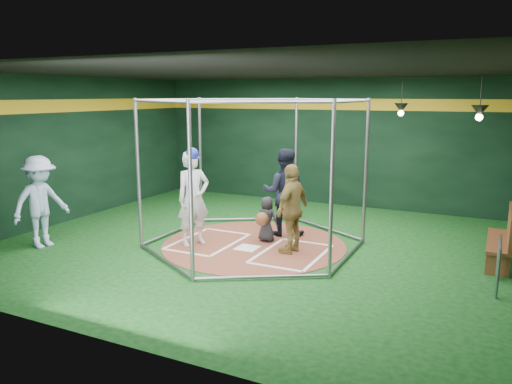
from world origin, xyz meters
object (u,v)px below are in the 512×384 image
at_px(batter_figure, 193,197).
at_px(umpire, 284,192).
at_px(dugout_bench, 504,236).
at_px(visitor_leopard, 292,209).

xyz_separation_m(batter_figure, umpire, (1.38, 1.48, -0.04)).
distance_m(batter_figure, dugout_bench, 5.97).
distance_m(visitor_leopard, dugout_bench, 3.92).
bearing_deg(umpire, visitor_leopard, 100.72).
relative_size(visitor_leopard, dugout_bench, 1.01).
bearing_deg(batter_figure, visitor_leopard, 10.90).
relative_size(batter_figure, dugout_bench, 1.16).
height_order(umpire, dugout_bench, umpire).
bearing_deg(umpire, dugout_bench, 160.96).
relative_size(batter_figure, visitor_leopard, 1.15).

